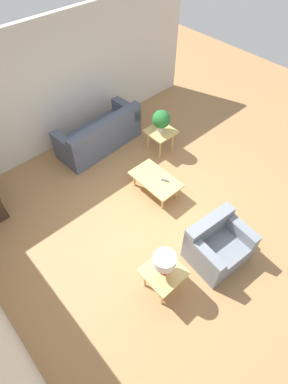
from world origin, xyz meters
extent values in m
plane|color=#A87A4C|center=(0.00, 0.00, 0.00)|extent=(14.00, 14.00, 0.00)
cube|color=silver|center=(3.06, 0.00, 1.35)|extent=(0.12, 7.20, 2.70)
cube|color=#4C566B|center=(2.31, -0.42, 0.22)|extent=(0.93, 1.99, 0.45)
cube|color=#4C566B|center=(2.01, -0.44, 0.65)|extent=(0.33, 1.95, 0.41)
cube|color=#4C566B|center=(2.37, -1.29, 0.58)|extent=(0.81, 0.25, 0.27)
cube|color=#4C566B|center=(2.25, 0.46, 0.58)|extent=(0.81, 0.25, 0.27)
cube|color=slate|center=(-1.36, -0.14, 0.21)|extent=(0.86, 1.01, 0.42)
cube|color=slate|center=(-1.07, -0.17, 0.60)|extent=(0.29, 0.96, 0.37)
cube|color=slate|center=(-1.33, 0.25, 0.54)|extent=(0.79, 0.23, 0.24)
cube|color=slate|center=(-1.40, -0.53, 0.54)|extent=(0.79, 0.23, 0.24)
cube|color=tan|center=(0.42, -0.39, 0.36)|extent=(1.01, 0.59, 0.04)
cylinder|color=tan|center=(0.01, -0.58, 0.17)|extent=(0.05, 0.05, 0.34)
cylinder|color=tan|center=(0.82, -0.58, 0.17)|extent=(0.05, 0.05, 0.34)
cylinder|color=tan|center=(0.01, -0.19, 0.17)|extent=(0.05, 0.05, 0.34)
cylinder|color=tan|center=(0.82, -0.19, 0.17)|extent=(0.05, 0.05, 0.34)
cube|color=tan|center=(1.28, -1.36, 0.51)|extent=(0.57, 0.57, 0.04)
cylinder|color=tan|center=(1.08, -1.55, 0.25)|extent=(0.04, 0.04, 0.50)
cylinder|color=tan|center=(1.47, -1.55, 0.25)|extent=(0.04, 0.04, 0.50)
cylinder|color=tan|center=(1.08, -1.16, 0.25)|extent=(0.04, 0.04, 0.50)
cylinder|color=tan|center=(1.47, -1.16, 0.25)|extent=(0.04, 0.04, 0.50)
cube|color=tan|center=(-1.12, 0.92, 0.51)|extent=(0.57, 0.57, 0.04)
cylinder|color=tan|center=(-1.31, 0.73, 0.25)|extent=(0.04, 0.04, 0.50)
cylinder|color=tan|center=(-0.92, 0.73, 0.25)|extent=(0.04, 0.04, 0.50)
cylinder|color=tan|center=(-1.31, 1.12, 0.25)|extent=(0.04, 0.04, 0.50)
cylinder|color=tan|center=(-0.92, 1.12, 0.25)|extent=(0.04, 0.04, 0.50)
cylinder|color=#B2ADA3|center=(1.28, -1.36, 0.60)|extent=(0.17, 0.17, 0.14)
sphere|color=#236B2D|center=(1.28, -1.36, 0.84)|extent=(0.39, 0.39, 0.39)
cylinder|color=red|center=(-1.12, 0.92, 0.67)|extent=(0.12, 0.12, 0.27)
cylinder|color=white|center=(-1.12, 0.92, 0.89)|extent=(0.33, 0.33, 0.17)
cube|color=#4C4C51|center=(0.25, -0.48, 0.39)|extent=(0.16, 0.11, 0.02)
camera|label=1|loc=(-2.38, 2.45, 4.68)|focal=28.00mm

